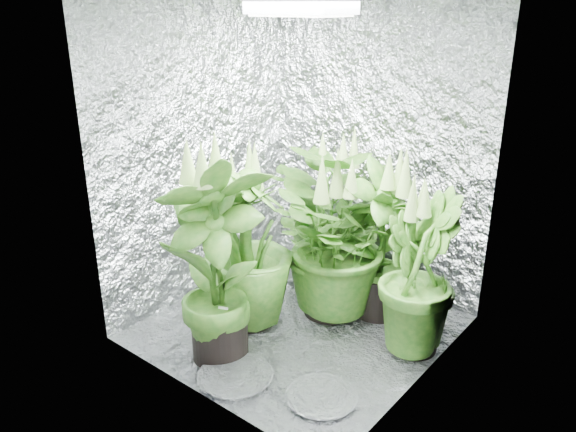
% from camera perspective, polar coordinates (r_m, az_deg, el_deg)
% --- Properties ---
extents(ground, '(1.60, 1.60, 0.00)m').
position_cam_1_polar(ground, '(3.48, 1.03, -11.19)').
color(ground, silver).
rests_on(ground, ground).
extents(walls, '(1.62, 1.62, 2.00)m').
position_cam_1_polar(walls, '(3.07, 1.15, 4.86)').
color(walls, silver).
rests_on(walls, ground).
extents(grow_lamp, '(0.50, 0.30, 0.22)m').
position_cam_1_polar(grow_lamp, '(2.95, 1.28, 20.50)').
color(grow_lamp, gray).
rests_on(grow_lamp, ceiling).
extents(plant_a, '(1.07, 1.07, 1.08)m').
position_cam_1_polar(plant_a, '(3.80, 5.12, 0.33)').
color(plant_a, black).
rests_on(plant_a, ground).
extents(plant_b, '(0.64, 0.64, 1.06)m').
position_cam_1_polar(plant_b, '(3.45, 9.44, -2.66)').
color(plant_b, black).
rests_on(plant_b, ground).
extents(plant_c, '(0.60, 0.60, 1.00)m').
position_cam_1_polar(plant_c, '(3.14, 13.11, -5.94)').
color(plant_c, black).
rests_on(plant_c, ground).
extents(plant_d, '(0.76, 0.76, 1.10)m').
position_cam_1_polar(plant_d, '(3.32, -4.10, -3.12)').
color(plant_d, black).
rests_on(plant_d, ground).
extents(plant_e, '(0.91, 0.91, 1.05)m').
position_cam_1_polar(plant_e, '(3.41, 4.28, -2.59)').
color(plant_e, black).
rests_on(plant_e, ground).
extents(plant_f, '(0.81, 0.81, 1.26)m').
position_cam_1_polar(plant_f, '(2.96, -7.31, -4.52)').
color(plant_f, black).
rests_on(plant_f, ground).
extents(circulation_fan, '(0.14, 0.30, 0.34)m').
position_cam_1_polar(circulation_fan, '(3.52, 14.21, -8.72)').
color(circulation_fan, black).
rests_on(circulation_fan, ground).
extents(plant_label, '(0.06, 0.04, 0.08)m').
position_cam_1_polar(plant_label, '(3.03, -6.63, -9.92)').
color(plant_label, white).
rests_on(plant_label, plant_f).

